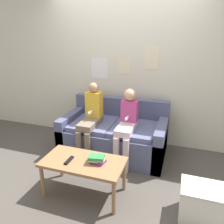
{
  "coord_description": "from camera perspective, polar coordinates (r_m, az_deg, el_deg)",
  "views": [
    {
      "loc": [
        0.98,
        -2.5,
        1.86
      ],
      "look_at": [
        0.0,
        0.43,
        0.74
      ],
      "focal_mm": 35.0,
      "sensor_mm": 36.0,
      "label": 1
    }
  ],
  "objects": [
    {
      "name": "book_stack",
      "position": [
        2.56,
        -3.96,
        -12.14
      ],
      "size": [
        0.2,
        0.17,
        0.09
      ],
      "color": "#7A3389",
      "rests_on": "coffee_table"
    },
    {
      "name": "person_left",
      "position": [
        3.36,
        -5.57,
        -1.4
      ],
      "size": [
        0.24,
        0.6,
        1.15
      ],
      "color": "#756656",
      "rests_on": "ground_plane"
    },
    {
      "name": "ground_plane",
      "position": [
        3.27,
        -2.46,
        -14.79
      ],
      "size": [
        10.0,
        10.0,
        0.0
      ],
      "primitive_type": "plane",
      "color": "#4C4742"
    },
    {
      "name": "storage_box",
      "position": [
        2.64,
        22.36,
        -21.07
      ],
      "size": [
        0.45,
        0.35,
        0.38
      ],
      "color": "silver",
      "rests_on": "ground_plane"
    },
    {
      "name": "tv_remote",
      "position": [
        2.65,
        -11.16,
        -12.27
      ],
      "size": [
        0.04,
        0.17,
        0.02
      ],
      "rotation": [
        0.0,
        0.0,
        -0.01
      ],
      "color": "black",
      "rests_on": "coffee_table"
    },
    {
      "name": "couch",
      "position": [
        3.57,
        0.68,
        -6.07
      ],
      "size": [
        1.63,
        0.89,
        0.83
      ],
      "color": "#4C5175",
      "rests_on": "ground_plane"
    },
    {
      "name": "coffee_table",
      "position": [
        2.66,
        -7.46,
        -13.47
      ],
      "size": [
        0.97,
        0.5,
        0.45
      ],
      "color": "#8E6642",
      "rests_on": "ground_plane"
    },
    {
      "name": "person_right",
      "position": [
        3.19,
        3.92,
        -2.75
      ],
      "size": [
        0.24,
        0.6,
        1.1
      ],
      "color": "silver",
      "rests_on": "ground_plane"
    },
    {
      "name": "wall_back",
      "position": [
        3.78,
        3.33,
        11.38
      ],
      "size": [
        8.0,
        0.06,
        2.6
      ],
      "color": "beige",
      "rests_on": "ground_plane"
    }
  ]
}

